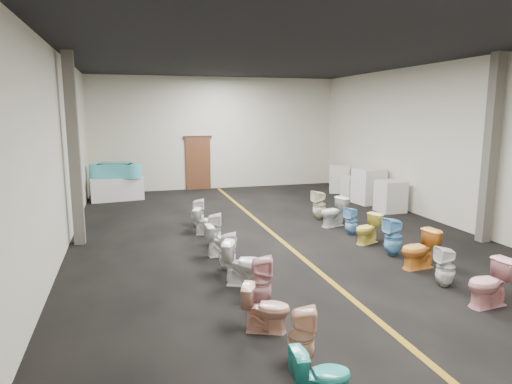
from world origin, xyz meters
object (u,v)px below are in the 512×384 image
at_px(toilet_left_3, 260,281).
at_px(toilet_left_8, 207,222).
at_px(appliance_crate_a, 390,196).
at_px(toilet_right_6, 393,237).
at_px(toilet_right_3, 489,283).
at_px(toilet_left_1, 301,336).
at_px(appliance_crate_d, 339,179).
at_px(toilet_right_4, 446,267).
at_px(toilet_left_6, 221,240).
at_px(toilet_left_9, 198,213).
at_px(toilet_left_5, 227,251).
at_px(display_table, 117,189).
at_px(toilet_left_4, 245,263).
at_px(toilet_right_10, 319,205).
at_px(toilet_right_7, 368,229).
at_px(toilet_left_0, 321,376).
at_px(toilet_left_2, 266,308).
at_px(toilet_right_8, 351,221).
at_px(appliance_crate_b, 369,186).
at_px(toilet_right_5, 419,249).
at_px(toilet_right_9, 333,212).
at_px(toilet_left_7, 214,229).
at_px(bathtub, 116,170).
at_px(appliance_crate_c, 353,187).

xyz_separation_m(toilet_left_3, toilet_left_8, (-0.09, 4.55, -0.07)).
bearing_deg(appliance_crate_a, toilet_right_6, -121.34).
bearing_deg(toilet_right_3, toilet_left_1, -83.65).
xyz_separation_m(appliance_crate_d, toilet_right_6, (-2.41, -7.60, -0.09)).
bearing_deg(toilet_right_3, toilet_right_4, -178.83).
xyz_separation_m(toilet_left_6, toilet_left_9, (-0.11, 2.72, 0.03)).
bearing_deg(toilet_left_5, toilet_left_8, 14.41).
xyz_separation_m(display_table, toilet_left_4, (2.40, -9.16, 0.01)).
bearing_deg(toilet_right_10, toilet_right_7, -8.69).
xyz_separation_m(toilet_left_0, toilet_left_2, (-0.07, 1.78, 0.01)).
bearing_deg(toilet_right_10, toilet_left_5, -56.05).
height_order(toilet_left_0, toilet_right_8, toilet_right_8).
relative_size(appliance_crate_b, toilet_left_5, 1.57).
distance_m(toilet_left_3, toilet_right_5, 3.69).
bearing_deg(toilet_right_10, toilet_right_5, -8.36).
bearing_deg(toilet_left_0, toilet_left_5, 5.22).
distance_m(toilet_left_3, toilet_left_5, 1.83).
relative_size(display_table, toilet_left_6, 2.51).
distance_m(appliance_crate_b, toilet_left_6, 7.43).
height_order(display_table, toilet_left_6, display_table).
relative_size(toilet_left_8, toilet_right_9, 0.86).
bearing_deg(display_table, appliance_crate_a, -27.89).
distance_m(display_table, toilet_left_7, 6.95).
bearing_deg(toilet_left_7, toilet_left_9, 16.22).
height_order(toilet_right_7, toilet_right_9, toilet_right_9).
distance_m(toilet_left_2, toilet_left_6, 3.63).
distance_m(toilet_left_9, toilet_right_6, 5.31).
bearing_deg(toilet_right_3, toilet_right_7, 175.46).
bearing_deg(bathtub, toilet_left_3, -60.46).
bearing_deg(appliance_crate_c, toilet_left_8, -149.04).
bearing_deg(display_table, toilet_left_1, -78.58).
bearing_deg(toilet_right_8, toilet_left_7, -107.97).
bearing_deg(toilet_right_5, toilet_left_9, -147.69).
height_order(appliance_crate_d, toilet_left_4, appliance_crate_d).
relative_size(appliance_crate_a, toilet_right_4, 1.32).
bearing_deg(appliance_crate_c, appliance_crate_b, -90.00).
relative_size(display_table, appliance_crate_c, 2.36).
bearing_deg(toilet_left_0, appliance_crate_d, -22.37).
bearing_deg(appliance_crate_c, toilet_left_6, -138.07).
height_order(appliance_crate_b, toilet_right_10, appliance_crate_b).
xyz_separation_m(toilet_left_4, toilet_right_7, (3.51, 1.76, -0.05)).
height_order(appliance_crate_c, toilet_left_3, toilet_left_3).
bearing_deg(toilet_right_5, bathtub, -154.05).
distance_m(toilet_right_8, toilet_right_10, 1.81).
relative_size(appliance_crate_c, toilet_left_0, 1.14).
distance_m(toilet_left_1, toilet_left_8, 6.38).
bearing_deg(toilet_left_1, toilet_left_9, 17.90).
xyz_separation_m(appliance_crate_b, toilet_right_6, (-2.41, -5.34, -0.17)).
bearing_deg(toilet_right_6, toilet_left_7, -117.37).
bearing_deg(appliance_crate_d, toilet_left_3, -122.66).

